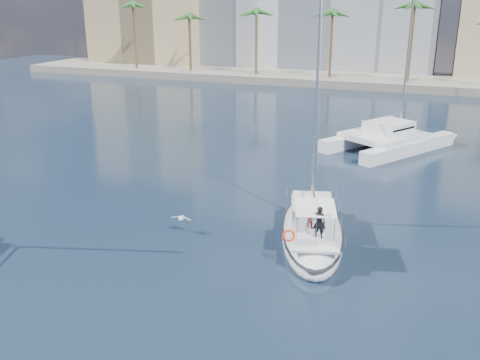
% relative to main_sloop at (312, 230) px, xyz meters
% --- Properties ---
extents(ground, '(160.00, 160.00, 0.00)m').
position_rel_main_sloop_xyz_m(ground, '(-4.65, -2.23, -0.50)').
color(ground, black).
rests_on(ground, ground).
extents(quay, '(120.00, 14.00, 1.20)m').
position_rel_main_sloop_xyz_m(quay, '(-4.65, 58.77, 0.10)').
color(quay, gray).
rests_on(quay, ground).
extents(building_tan_left, '(22.00, 14.00, 22.00)m').
position_rel_main_sloop_xyz_m(building_tan_left, '(-46.65, 66.77, 10.50)').
color(building_tan_left, tan).
rests_on(building_tan_left, ground).
extents(palm_left, '(3.60, 3.60, 12.30)m').
position_rel_main_sloop_xyz_m(palm_left, '(-38.65, 54.77, 9.78)').
color(palm_left, brown).
rests_on(palm_left, ground).
extents(palm_centre, '(3.60, 3.60, 12.30)m').
position_rel_main_sloop_xyz_m(palm_centre, '(-4.65, 54.77, 9.78)').
color(palm_centre, brown).
rests_on(palm_centre, ground).
extents(main_sloop, '(6.02, 11.17, 15.83)m').
position_rel_main_sloop_xyz_m(main_sloop, '(0.00, 0.00, 0.00)').
color(main_sloop, silver).
rests_on(main_sloop, ground).
extents(catamaran, '(11.13, 12.99, 17.06)m').
position_rel_main_sloop_xyz_m(catamaran, '(1.83, 20.79, 0.63)').
color(catamaran, silver).
rests_on(catamaran, ground).
extents(seagull, '(1.22, 0.52, 0.23)m').
position_rel_main_sloop_xyz_m(seagull, '(-7.16, -1.90, 0.40)').
color(seagull, silver).
rests_on(seagull, ground).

